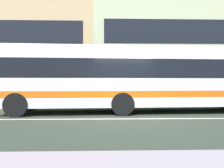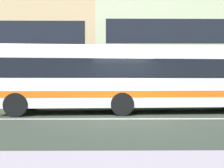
{
  "view_description": "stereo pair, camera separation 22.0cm",
  "coord_description": "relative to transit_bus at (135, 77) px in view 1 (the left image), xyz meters",
  "views": [
    {
      "loc": [
        -0.83,
        -8.58,
        1.41
      ],
      "look_at": [
        -0.52,
        1.65,
        1.36
      ],
      "focal_mm": 35.25,
      "sensor_mm": 36.0,
      "label": 1
    },
    {
      "loc": [
        -0.61,
        -8.58,
        1.41
      ],
      "look_at": [
        -0.52,
        1.65,
        1.36
      ],
      "focal_mm": 35.25,
      "sensor_mm": 36.0,
      "label": 2
    }
  ],
  "objects": [
    {
      "name": "apartment_block_right",
      "position": [
        7.8,
        10.83,
        2.99
      ],
      "size": [
        20.38,
        9.05,
        9.37
      ],
      "color": "#B5BB8F",
      "rests_on": "ground_plane"
    },
    {
      "name": "lane_centre_line",
      "position": [
        -0.63,
        -2.03,
        -1.69
      ],
      "size": [
        60.0,
        0.16,
        0.01
      ],
      "primitive_type": "cube",
      "color": "silver",
      "rests_on": "ground_plane"
    },
    {
      "name": "hedge_row_far",
      "position": [
        3.3,
        3.28,
        -1.17
      ],
      "size": [
        20.48,
        1.1,
        1.05
      ],
      "primitive_type": "cube",
      "color": "#234E1E",
      "rests_on": "ground_plane"
    },
    {
      "name": "ground_plane",
      "position": [
        -0.63,
        -2.03,
        -1.7
      ],
      "size": [
        160.0,
        160.0,
        0.0
      ],
      "primitive_type": "plane",
      "color": "#343C2D"
    },
    {
      "name": "transit_bus",
      "position": [
        0.0,
        0.0,
        0.0
      ],
      "size": [
        12.6,
        3.16,
        3.07
      ],
      "color": "silver",
      "rests_on": "ground_plane"
    }
  ]
}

